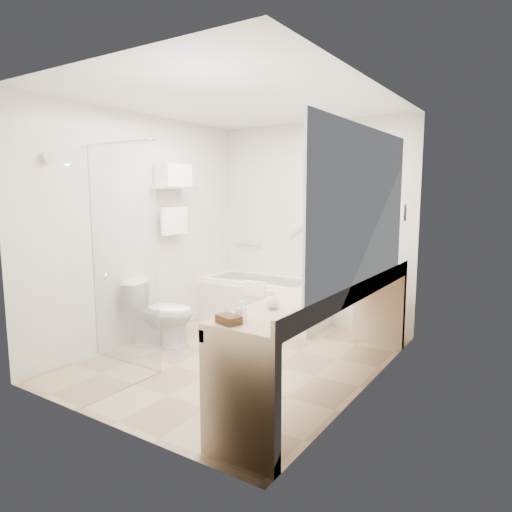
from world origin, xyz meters
The scene contains 25 objects.
floor centered at (0.00, 0.00, 0.00)m, with size 3.20×3.20×0.00m, color #9D8661.
ceiling centered at (0.00, 0.00, 2.50)m, with size 2.60×3.20×0.10m, color silver.
wall_back centered at (0.00, 1.60, 1.25)m, with size 2.60×0.10×2.50m, color beige.
wall_front centered at (0.00, -1.60, 1.25)m, with size 2.60×0.10×2.50m, color beige.
wall_left centered at (-1.30, 0.00, 1.25)m, with size 0.10×3.20×2.50m, color beige.
wall_right centered at (1.30, 0.00, 1.25)m, with size 0.10×3.20×2.50m, color beige.
bathtub centered at (-0.50, 1.24, 0.28)m, with size 1.60×0.73×0.59m.
grab_bar_short centered at (-0.95, 1.56, 0.95)m, with size 0.03×0.03×0.40m, color silver.
grab_bar_long centered at (-0.05, 1.56, 1.25)m, with size 0.03×0.03×0.60m, color silver.
shower_enclosure centered at (-0.63, -0.93, 1.07)m, with size 0.96×0.91×2.11m.
towel_shelf centered at (-1.17, 0.35, 1.75)m, with size 0.24×0.55×0.81m.
vanity_counter centered at (1.02, -0.15, 0.64)m, with size 0.55×2.70×0.95m.
sink centered at (1.05, 0.25, 0.82)m, with size 0.40×0.52×0.14m, color white.
faucet centered at (1.20, 0.25, 0.93)m, with size 0.03×0.03×0.14m, color silver.
mirror centered at (1.29, -0.15, 1.55)m, with size 0.02×2.00×1.20m, color #B3B9C0.
hairdryer_unit centered at (1.25, 1.05, 1.45)m, with size 0.08×0.10×0.18m, color silver.
toilet centered at (-0.95, -0.14, 0.36)m, with size 0.41×0.73×0.71m, color white.
amenity_basket centered at (0.91, -1.40, 0.88)m, with size 0.15×0.10×0.05m, color #412A17.
soap_bottle_a centered at (0.94, -1.30, 0.88)m, with size 0.06×0.12×0.06m, color silver.
soap_bottle_b centered at (0.94, -0.94, 0.90)m, with size 0.10×0.12×0.10m, color silver.
water_bottle_left centered at (1.03, 0.67, 0.94)m, with size 0.06×0.06×0.19m.
water_bottle_mid centered at (1.00, 0.35, 0.93)m, with size 0.05×0.05×0.18m.
water_bottle_right centered at (0.93, 1.10, 0.95)m, with size 0.07×0.07×0.22m.
drinking_glass_near centered at (0.91, 0.90, 0.90)m, with size 0.07×0.07×0.09m, color silver.
drinking_glass_far centered at (1.02, 0.88, 0.90)m, with size 0.08×0.08×0.10m, color silver.
Camera 1 is at (2.54, -3.59, 1.65)m, focal length 32.00 mm.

